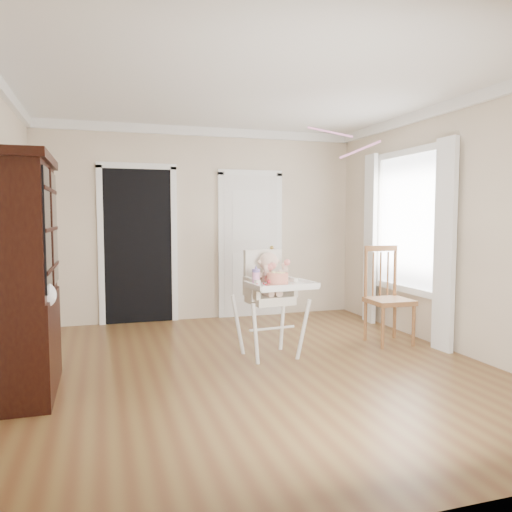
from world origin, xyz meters
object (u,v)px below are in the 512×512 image
object	(u,v)px
cake	(278,279)
china_cabinet	(24,276)
dining_chair	(388,298)
high_chair	(270,290)
sippy_cup	(256,276)

from	to	relation	value
cake	china_cabinet	size ratio (longest dim) A/B	0.14
cake	dining_chair	distance (m)	1.60
cake	china_cabinet	xyz separation A→B (m)	(-2.25, -0.16, 0.13)
high_chair	cake	bearing A→B (deg)	-98.96
sippy_cup	china_cabinet	size ratio (longest dim) A/B	0.10
dining_chair	high_chair	bearing A→B (deg)	-173.25
high_chair	china_cabinet	xyz separation A→B (m)	(-2.26, -0.43, 0.28)
high_chair	sippy_cup	distance (m)	0.28
cake	high_chair	bearing A→B (deg)	86.80
high_chair	cake	size ratio (longest dim) A/B	4.20
high_chair	dining_chair	distance (m)	1.51
high_chair	sippy_cup	size ratio (longest dim) A/B	5.96
china_cabinet	dining_chair	size ratio (longest dim) A/B	1.75
sippy_cup	china_cabinet	xyz separation A→B (m)	(-2.07, -0.32, 0.11)
high_chair	cake	world-z (taller)	high_chair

